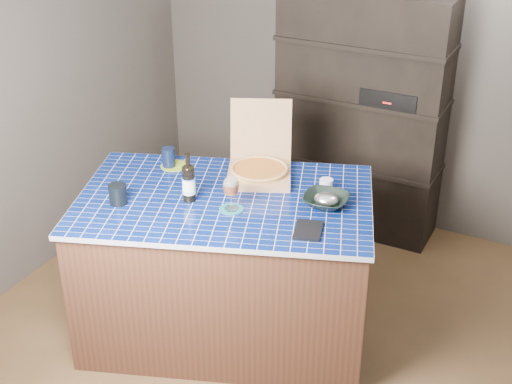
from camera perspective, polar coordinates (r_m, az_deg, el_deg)
The scene contains 14 objects.
room at distance 3.82m, azimuth 0.89°, elevation 3.52°, with size 3.50×3.50×3.50m.
shelving_unit at distance 5.26m, azimuth 8.41°, elevation 6.09°, with size 1.20×0.41×1.80m.
kitchen_island at distance 4.27m, azimuth -2.41°, elevation -5.85°, with size 1.92×1.56×0.91m.
pizza_box at distance 4.25m, azimuth 0.28°, elevation 1.97°, with size 0.53×0.57×0.41m.
mead_bottle at distance 3.97m, azimuth -5.40°, elevation 0.78°, with size 0.08×0.08×0.29m.
teal_trivet at distance 3.91m, azimuth -1.99°, elevation -1.38°, with size 0.14×0.14×0.01m, color #176678.
wine_glass at distance 3.85m, azimuth -2.02°, elevation 0.41°, with size 0.09×0.09×0.20m.
tumbler at distance 4.02m, azimuth -10.99°, elevation -0.16°, with size 0.10×0.10×0.11m, color black.
dvd_case at distance 3.71m, azimuth 4.20°, elevation -3.06°, with size 0.14×0.20×0.02m, color black.
bowl at distance 3.96m, azimuth 5.62°, elevation -0.69°, with size 0.25×0.25×0.06m, color black.
foil_contents at distance 3.95m, azimuth 5.62°, elevation -0.57°, with size 0.14×0.11×0.06m, color silver.
white_jar at distance 4.12m, azimuth 5.63°, elevation 0.59°, with size 0.08×0.08×0.07m, color silver.
navy_cup at distance 4.40m, azimuth -7.01°, elevation 2.75°, with size 0.08×0.08×0.12m, color black.
green_trivet at distance 4.43m, azimuth -6.56°, elevation 2.11°, with size 0.17×0.17×0.01m, color olive.
Camera 1 is at (1.55, -3.12, 2.81)m, focal length 50.00 mm.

